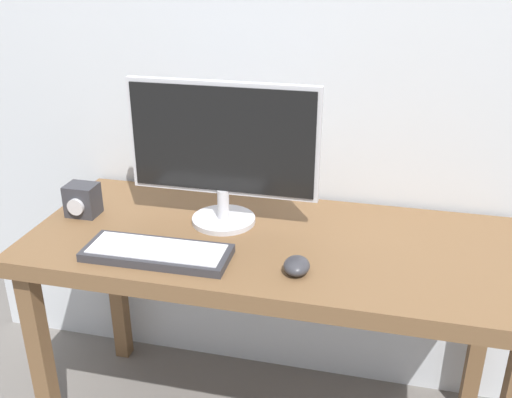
# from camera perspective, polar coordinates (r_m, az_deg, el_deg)

# --- Properties ---
(desk) EXTENTS (1.44, 0.62, 0.74)m
(desk) POSITION_cam_1_polar(r_m,az_deg,el_deg) (1.73, 1.65, -6.17)
(desk) COLOR brown
(desk) RESTS_ON ground_plane
(monitor) EXTENTS (0.58, 0.20, 0.44)m
(monitor) POSITION_cam_1_polar(r_m,az_deg,el_deg) (1.71, -3.30, 5.00)
(monitor) COLOR silver
(monitor) RESTS_ON desk
(keyboard_primary) EXTENTS (0.41, 0.16, 0.03)m
(keyboard_primary) POSITION_cam_1_polar(r_m,az_deg,el_deg) (1.62, -9.71, -5.23)
(keyboard_primary) COLOR #333338
(keyboard_primary) RESTS_ON desk
(mouse) EXTENTS (0.07, 0.09, 0.04)m
(mouse) POSITION_cam_1_polar(r_m,az_deg,el_deg) (1.52, 4.02, -6.57)
(mouse) COLOR #333338
(mouse) RESTS_ON desk
(audio_controller) EXTENTS (0.10, 0.09, 0.10)m
(audio_controller) POSITION_cam_1_polar(r_m,az_deg,el_deg) (1.90, -16.74, -0.10)
(audio_controller) COLOR #333338
(audio_controller) RESTS_ON desk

